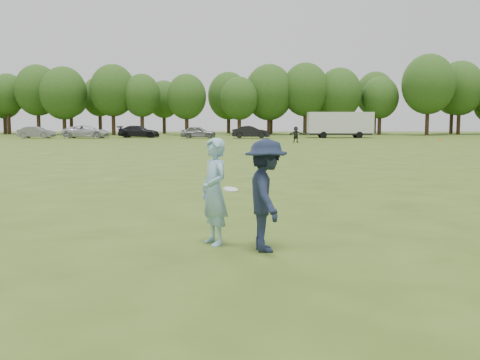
# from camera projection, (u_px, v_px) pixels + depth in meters

# --- Properties ---
(ground) EXTENTS (200.00, 200.00, 0.00)m
(ground) POSITION_uv_depth(u_px,v_px,m) (284.00, 249.00, 9.84)
(ground) COLOR #335116
(ground) RESTS_ON ground
(thrower) EXTENTS (0.75, 0.84, 1.94)m
(thrower) POSITION_uv_depth(u_px,v_px,m) (214.00, 192.00, 10.13)
(thrower) COLOR #8BBBD6
(thrower) RESTS_ON ground
(defender) EXTENTS (0.89, 1.34, 1.94)m
(defender) POSITION_uv_depth(u_px,v_px,m) (266.00, 195.00, 9.63)
(defender) COLOR #1A223A
(defender) RESTS_ON ground
(player_far_d) EXTENTS (1.57, 0.93, 1.61)m
(player_far_d) POSITION_uv_depth(u_px,v_px,m) (296.00, 135.00, 54.94)
(player_far_d) COLOR #252525
(player_far_d) RESTS_ON ground
(car_b) EXTENTS (4.47, 1.88, 1.44)m
(car_b) POSITION_uv_depth(u_px,v_px,m) (36.00, 132.00, 68.37)
(car_b) COLOR slate
(car_b) RESTS_ON ground
(car_c) EXTENTS (5.73, 2.76, 1.57)m
(car_c) POSITION_uv_depth(u_px,v_px,m) (87.00, 132.00, 68.85)
(car_c) COLOR silver
(car_c) RESTS_ON ground
(car_d) EXTENTS (5.31, 2.41, 1.51)m
(car_d) POSITION_uv_depth(u_px,v_px,m) (139.00, 132.00, 70.73)
(car_d) COLOR black
(car_d) RESTS_ON ground
(car_e) EXTENTS (4.36, 1.91, 1.46)m
(car_e) POSITION_uv_depth(u_px,v_px,m) (198.00, 132.00, 68.59)
(car_e) COLOR gray
(car_e) RESTS_ON ground
(car_f) EXTENTS (4.63, 1.73, 1.51)m
(car_f) POSITION_uv_depth(u_px,v_px,m) (251.00, 132.00, 68.10)
(car_f) COLOR black
(car_f) RESTS_ON ground
(field_cone) EXTENTS (0.28, 0.28, 0.30)m
(field_cone) POSITION_uv_depth(u_px,v_px,m) (440.00, 140.00, 58.74)
(field_cone) COLOR #EB530C
(field_cone) RESTS_ON ground
(disc_in_play) EXTENTS (0.33, 0.33, 0.09)m
(disc_in_play) POSITION_uv_depth(u_px,v_px,m) (231.00, 190.00, 9.89)
(disc_in_play) COLOR white
(disc_in_play) RESTS_ON ground
(cargo_trailer) EXTENTS (9.00, 2.75, 3.20)m
(cargo_trailer) POSITION_uv_depth(u_px,v_px,m) (340.00, 124.00, 69.85)
(cargo_trailer) COLOR silver
(cargo_trailer) RESTS_ON ground
(treeline) EXTENTS (130.35, 18.39, 11.74)m
(treeline) POSITION_uv_depth(u_px,v_px,m) (268.00, 93.00, 85.59)
(treeline) COLOR #332114
(treeline) RESTS_ON ground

